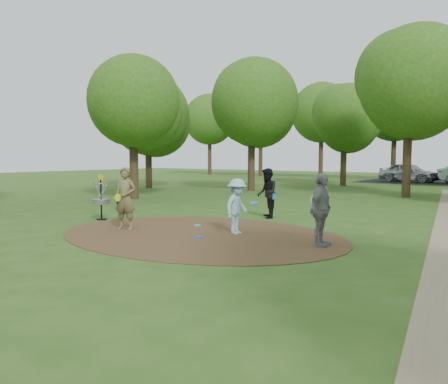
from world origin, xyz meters
The scene contains 11 objects.
ground centered at (0.00, 0.00, 0.00)m, with size 100.00×100.00×0.00m, color #2D5119.
dirt_clearing centered at (0.00, 0.00, 0.01)m, with size 8.40×8.40×0.02m, color #47301C.
player_observer_with_disc centered at (-2.27, -0.62, 0.92)m, with size 0.78×0.65×1.84m.
player_throwing_with_disc centered at (0.81, 0.69, 0.77)m, with size 1.00×1.03×1.54m.
player_walking_with_disc centered at (-0.09, 3.92, 0.87)m, with size 1.03×1.07×1.75m.
player_waiting_with_disc centered at (3.38, 0.43, 0.88)m, with size 0.53×1.03×1.76m.
disc_ground_cyan centered at (-0.95, 1.11, 0.03)m, with size 0.22×0.22×0.02m, color #1AD6CE.
disc_ground_blue centered at (0.33, -0.42, 0.03)m, with size 0.22×0.22×0.02m, color blue.
car_left centered at (-1.16, 29.73, 0.81)m, with size 1.91×4.75×1.62m, color #A8A8AF.
disc_golf_basket centered at (-4.50, 0.30, 0.87)m, with size 0.63×0.63×1.54m.
tree_ring centered at (1.04, 8.07, 5.16)m, with size 37.34×45.76×9.01m.
Camera 1 is at (7.48, -9.31, 2.16)m, focal length 35.00 mm.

